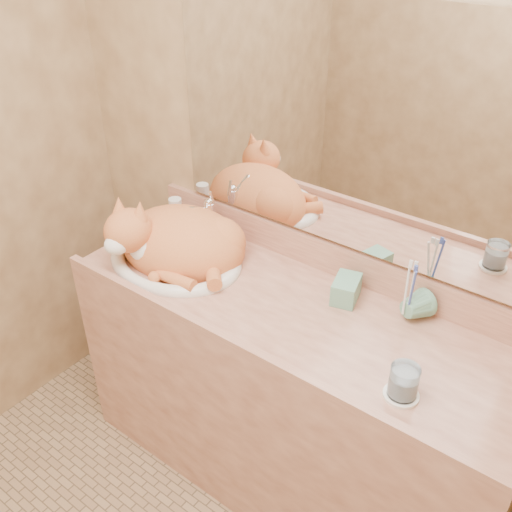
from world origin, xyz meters
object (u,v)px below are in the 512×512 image
Objects in this scene: vanity_counter at (287,398)px; toothbrush_cup at (405,311)px; soap_dispenser at (343,287)px; water_glass at (404,381)px; sink_basin at (174,242)px; cat at (175,239)px.

vanity_counter is 0.60m from toothbrush_cup.
water_glass is at bearing -50.79° from soap_dispenser.
vanity_counter is at bearing 163.13° from water_glass.
sink_basin is at bearing -167.92° from toothbrush_cup.
cat reaches higher than water_glass.
water_glass reaches higher than toothbrush_cup.
soap_dispenser reaches higher than water_glass.
cat is (-0.01, 0.01, 0.01)m from sink_basin.
sink_basin reaches higher than vanity_counter.
cat is 0.98m from water_glass.
toothbrush_cup reaches higher than vanity_counter.
cat reaches higher than soap_dispenser.
sink_basin is 5.48× the size of water_glass.
water_glass is at bearing -66.58° from toothbrush_cup.
water_glass is (0.97, -0.12, -0.02)m from sink_basin.
water_glass is (0.97, -0.13, -0.03)m from cat.
soap_dispenser is 1.90× the size of water_glass.
cat is 5.14× the size of water_glass.
sink_basin is 0.97m from water_glass.
cat is 0.86m from toothbrush_cup.
cat is at bearing -168.73° from toothbrush_cup.
sink_basin is 0.65m from soap_dispenser.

